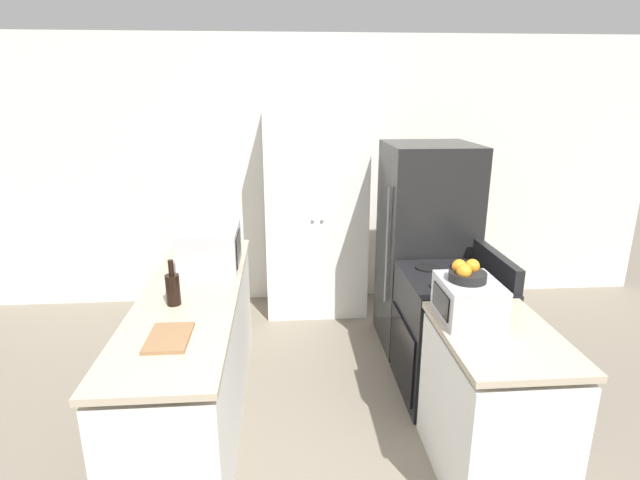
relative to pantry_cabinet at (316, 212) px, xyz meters
name	(u,v)px	position (x,y,z in m)	size (l,w,h in m)	color
wall_back	(309,174)	(-0.04, 0.33, 0.32)	(7.00, 0.06, 2.60)	silver
counter_left	(195,357)	(-0.90, -1.64, -0.55)	(0.60, 2.22, 0.89)	silver
counter_right	(493,409)	(0.81, -2.32, -0.55)	(0.60, 0.86, 0.89)	silver
pantry_cabinet	(316,212)	(0.00, 0.00, 0.00)	(0.94, 0.58, 1.96)	white
stove	(449,335)	(0.83, -1.51, -0.53)	(0.66, 0.73, 1.05)	black
refrigerator	(425,248)	(0.85, -0.74, -0.13)	(0.71, 0.72, 1.70)	black
microwave	(210,248)	(-0.83, -1.18, 0.05)	(0.40, 0.49, 0.29)	#B2B2B7
wine_bottle	(173,288)	(-0.96, -1.82, 0.01)	(0.08, 0.08, 0.28)	black
toaster_oven	(468,300)	(0.69, -2.14, 0.02)	(0.31, 0.38, 0.22)	#B2B2B7
fruit_bowl	(467,273)	(0.67, -2.12, 0.17)	(0.20, 0.20, 0.11)	black
cutting_board	(169,338)	(-0.90, -2.26, -0.09)	(0.21, 0.31, 0.02)	#8E6642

